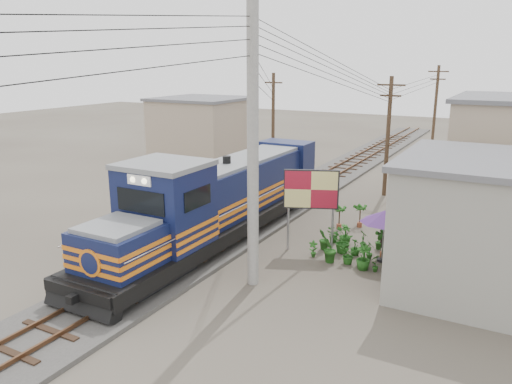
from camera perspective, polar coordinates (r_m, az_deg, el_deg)
The scene contains 15 objects.
ground at distance 20.59m, azimuth -8.30°, elevation -7.75°, with size 120.00×120.00×0.00m, color #473F35.
ballast at distance 28.72m, azimuth 3.67°, elevation -0.92°, with size 3.60×70.00×0.16m, color #595651.
track at distance 28.67m, azimuth 3.67°, elevation -0.57°, with size 1.15×70.00×0.12m.
locomotive at distance 22.19m, azimuth -4.13°, elevation -1.10°, with size 3.03×16.52×4.09m.
utility_pole_main at distance 16.94m, azimuth -0.37°, elevation 5.15°, with size 0.40×0.40×10.00m.
wooden_pole_mid at distance 30.25m, azimuth 14.84°, elevation 6.39°, with size 1.60×0.24×7.00m.
wooden_pole_far at distance 43.82m, azimuth 19.78°, elevation 8.81°, with size 1.60×0.24×7.50m.
wooden_pole_left at distance 37.27m, azimuth 1.97°, elevation 8.36°, with size 1.60×0.24×7.00m.
power_lines at distance 26.36m, azimuth 2.22°, elevation 14.18°, with size 9.65×19.00×3.30m.
shophouse_front at distance 18.93m, azimuth 27.05°, elevation -3.71°, with size 7.35×6.30×4.70m.
shophouse_left at distance 38.23m, azimuth -6.17°, elevation 6.83°, with size 6.30×6.30×5.20m.
billboard at distance 20.75m, azimuth 6.32°, elevation 0.05°, with size 2.14×0.99×3.51m.
market_umbrella at distance 20.30m, azimuth 14.49°, elevation -2.76°, with size 2.44×2.44×2.14m.
vendor at distance 21.49m, azimuth 14.66°, elevation -4.94°, with size 0.55×0.36×1.52m, color black.
plant_nursery at distance 21.00m, azimuth 10.43°, elevation -6.05°, with size 3.37×2.95×1.14m.
Camera 1 is at (11.58, -15.12, 7.83)m, focal length 35.00 mm.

